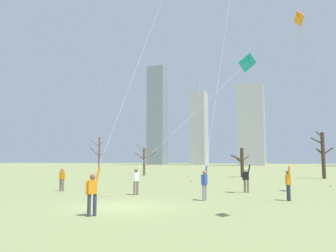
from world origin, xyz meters
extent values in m
plane|color=#848E56|center=(0.00, 0.00, 0.00)|extent=(400.00, 400.00, 0.00)
cylinder|color=#33384C|center=(-0.04, -2.84, 0.42)|extent=(0.14, 0.14, 0.85)
cylinder|color=#33384C|center=(0.12, -2.69, 0.42)|extent=(0.14, 0.14, 0.85)
cube|color=orange|center=(0.04, -2.76, 1.12)|extent=(0.38, 0.38, 0.54)
sphere|color=brown|center=(0.04, -2.76, 1.51)|extent=(0.22, 0.22, 0.22)
cylinder|color=orange|center=(-0.11, -2.91, 1.09)|extent=(0.09, 0.09, 0.55)
cylinder|color=orange|center=(0.19, -2.62, 1.59)|extent=(0.21, 0.21, 0.56)
cylinder|color=silver|center=(1.92, -0.67, 8.87)|extent=(3.48, 3.91, 14.06)
cylinder|color=#726656|center=(4.49, 8.77, 0.42)|extent=(0.14, 0.14, 0.85)
cylinder|color=#726656|center=(4.71, 8.73, 0.42)|extent=(0.14, 0.14, 0.85)
cube|color=black|center=(4.60, 8.75, 1.12)|extent=(0.37, 0.25, 0.54)
sphere|color=beige|center=(4.60, 8.75, 1.51)|extent=(0.22, 0.22, 0.22)
cylinder|color=black|center=(4.39, 8.78, 1.09)|extent=(0.09, 0.09, 0.55)
cylinder|color=black|center=(4.81, 8.72, 1.59)|extent=(0.21, 0.12, 0.56)
cube|color=orange|center=(8.24, 7.14, 10.91)|extent=(0.60, 0.84, 0.89)
cylinder|color=black|center=(8.24, 7.14, 10.91)|extent=(0.20, 0.41, 0.52)
cylinder|color=orange|center=(8.35, 7.37, 9.91)|extent=(0.02, 0.02, 1.39)
cylinder|color=silver|center=(6.53, 7.93, 6.38)|extent=(3.45, 1.59, 9.07)
cylinder|color=#726656|center=(-1.77, 4.76, 0.42)|extent=(0.14, 0.14, 0.85)
cylinder|color=#726656|center=(-1.66, 4.95, 0.42)|extent=(0.14, 0.14, 0.85)
cube|color=white|center=(-1.71, 4.85, 1.12)|extent=(0.34, 0.39, 0.54)
sphere|color=brown|center=(-1.71, 4.85, 1.51)|extent=(0.22, 0.22, 0.22)
cylinder|color=white|center=(-1.82, 4.67, 1.09)|extent=(0.09, 0.09, 0.55)
cylinder|color=white|center=(-1.61, 5.03, 1.59)|extent=(0.18, 0.22, 0.56)
cube|color=teal|center=(4.47, 12.67, 10.08)|extent=(1.39, 0.86, 1.52)
cylinder|color=black|center=(4.47, 12.67, 10.08)|extent=(0.39, 0.31, 0.96)
cylinder|color=silver|center=(1.43, 8.85, 5.96)|extent=(6.09, 7.65, 8.24)
cylinder|color=#33384C|center=(7.21, 5.09, 0.42)|extent=(0.14, 0.14, 0.85)
cylinder|color=#33384C|center=(7.28, 4.88, 0.42)|extent=(0.14, 0.14, 0.85)
cube|color=orange|center=(7.25, 4.99, 1.12)|extent=(0.30, 0.39, 0.54)
sphere|color=brown|center=(7.25, 4.99, 1.51)|extent=(0.22, 0.22, 0.22)
cylinder|color=orange|center=(7.18, 5.19, 1.09)|extent=(0.09, 0.09, 0.55)
cylinder|color=orange|center=(7.31, 4.79, 1.59)|extent=(0.15, 0.22, 0.56)
cylinder|color=silver|center=(9.30, 1.04, 8.46)|extent=(3.99, 7.51, 13.23)
cylinder|color=gray|center=(2.97, 3.40, 0.42)|extent=(0.14, 0.14, 0.85)
cylinder|color=gray|center=(3.03, 3.61, 0.42)|extent=(0.14, 0.14, 0.85)
cube|color=#2D4CA5|center=(3.00, 3.50, 1.12)|extent=(0.28, 0.38, 0.54)
sphere|color=#9E7051|center=(3.00, 3.50, 1.51)|extent=(0.22, 0.22, 0.22)
cylinder|color=#2D4CA5|center=(2.94, 3.30, 1.09)|extent=(0.09, 0.09, 0.55)
cylinder|color=#2D4CA5|center=(3.05, 3.70, 1.59)|extent=(0.14, 0.22, 0.56)
cylinder|color=silver|center=(3.36, 7.74, 9.72)|extent=(0.63, 8.07, 15.75)
cylinder|color=#726656|center=(-7.78, 5.31, 0.42)|extent=(0.14, 0.14, 0.85)
cylinder|color=#726656|center=(-7.56, 5.30, 0.42)|extent=(0.14, 0.14, 0.85)
cube|color=orange|center=(-7.67, 5.30, 1.12)|extent=(0.35, 0.21, 0.54)
sphere|color=#9E7051|center=(-7.67, 5.30, 1.51)|extent=(0.22, 0.22, 0.22)
cylinder|color=orange|center=(-7.88, 5.31, 1.09)|extent=(0.09, 0.09, 0.55)
cylinder|color=orange|center=(-7.46, 5.30, 1.09)|extent=(0.09, 0.09, 0.55)
cylinder|color=silver|center=(-5.52, 23.93, 13.33)|extent=(2.23, 2.97, 26.59)
cylinder|color=#3F3833|center=(-4.41, 25.41, 0.04)|extent=(0.10, 0.10, 0.08)
cylinder|color=#3F3833|center=(10.46, 15.75, 0.04)|extent=(0.10, 0.10, 0.08)
cylinder|color=silver|center=(-0.56, 17.61, 11.80)|extent=(2.96, 1.62, 23.52)
cylinder|color=#3F3833|center=(-2.03, 18.41, 0.04)|extent=(0.10, 0.10, 0.08)
cylinder|color=silver|center=(-12.71, 18.46, 14.82)|extent=(0.21, 2.99, 29.55)
cylinder|color=#3F3833|center=(-12.82, 16.98, 0.04)|extent=(0.10, 0.10, 0.08)
cylinder|color=#423326|center=(11.27, 28.83, 2.73)|extent=(0.43, 0.43, 5.46)
cylinder|color=#423326|center=(11.00, 29.56, 3.21)|extent=(0.76, 1.62, 0.81)
cylinder|color=#423326|center=(11.82, 28.85, 3.23)|extent=(1.20, 0.21, 0.92)
cylinder|color=#423326|center=(10.69, 29.20, 4.49)|extent=(1.33, 0.92, 0.94)
cylinder|color=#423326|center=(10.92, 28.84, 3.17)|extent=(0.85, 0.21, 0.84)
cylinder|color=#423326|center=(10.89, 27.98, 5.15)|extent=(0.91, 1.79, 0.70)
cylinder|color=brown|center=(-11.95, 28.92, 1.95)|extent=(0.30, 0.30, 3.90)
cylinder|color=brown|center=(-12.73, 29.01, 2.76)|extent=(1.65, 0.31, 1.16)
cylinder|color=brown|center=(-11.06, 28.95, 2.82)|extent=(1.83, 0.19, 1.08)
cylinder|color=brown|center=(-12.37, 29.58, 2.70)|extent=(0.96, 1.40, 0.64)
cylinder|color=brown|center=(-12.63, 29.06, 3.86)|extent=(1.44, 0.38, 1.37)
cylinder|color=brown|center=(-11.64, 29.39, 3.65)|extent=(0.73, 1.03, 0.52)
cylinder|color=#423326|center=(1.82, 28.70, 1.85)|extent=(0.43, 0.43, 3.70)
cylinder|color=#423326|center=(1.23, 28.12, 2.47)|extent=(1.37, 1.36, 0.79)
cylinder|color=#423326|center=(2.21, 29.01, 2.40)|extent=(0.94, 0.78, 0.82)
cylinder|color=#423326|center=(1.47, 29.26, 2.04)|extent=(0.91, 1.28, 0.57)
cylinder|color=#423326|center=(1.59, 28.09, 2.16)|extent=(0.67, 1.35, 0.57)
cylinder|color=brown|center=(-21.84, 32.84, 2.97)|extent=(0.25, 0.25, 5.93)
cylinder|color=brown|center=(-22.21, 32.50, 3.37)|extent=(0.85, 0.79, 0.89)
cylinder|color=brown|center=(-21.36, 33.10, 3.09)|extent=(1.03, 0.63, 0.68)
cylinder|color=brown|center=(-22.51, 32.72, 4.90)|extent=(1.42, 0.33, 1.07)
cylinder|color=brown|center=(-22.29, 32.19, 3.53)|extent=(1.04, 1.42, 1.38)
cylinder|color=brown|center=(-21.65, 33.21, 4.96)|extent=(0.52, 0.87, 0.68)
cube|color=#B2B2B7|center=(-6.03, 122.66, 16.36)|extent=(10.36, 10.95, 32.72)
cube|color=gray|center=(-51.59, 132.51, 23.90)|extent=(8.35, 7.16, 47.80)
cube|color=#B2B2B7|center=(-32.09, 137.61, 17.47)|extent=(7.40, 8.77, 34.95)
cylinder|color=#99999E|center=(-32.09, 137.61, 38.05)|extent=(0.80, 0.80, 6.21)
camera|label=1|loc=(7.23, -13.89, 2.16)|focal=34.89mm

